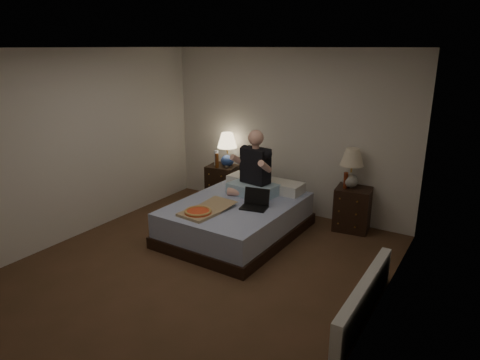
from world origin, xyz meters
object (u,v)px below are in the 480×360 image
Objects in this scene: lamp_right at (351,168)px; bed at (236,219)px; beer_bottle_left at (217,161)px; nightstand_right at (353,209)px; soda_can at (227,164)px; nightstand_left at (223,183)px; beer_bottle_right at (346,180)px; water_bottle at (216,158)px; pizza_box at (198,212)px; laptop at (254,200)px; person at (253,163)px; lamp_left at (227,150)px; radiator at (364,299)px.

bed is at bearing -139.58° from lamp_right.
lamp_right is 2.18m from beer_bottle_left.
soda_can is at bearing 174.06° from nightstand_right.
beer_bottle_right is at bearing -9.41° from nightstand_left.
water_bottle is at bearing 173.61° from nightstand_right.
laptop is at bearing 55.71° from pizza_box.
beer_bottle_right is (-0.05, -0.07, -0.17)m from lamp_right.
beer_bottle_right reaches higher than bed.
person reaches higher than bed.
water_bottle is 1.87m from pizza_box.
beer_bottle_left is at bearing -139.41° from soda_can.
soda_can is (-0.82, 1.00, 0.43)m from bed.
beer_bottle_left is 1.58m from laptop.
bed is 19.13× the size of soda_can.
water_bottle is (-0.20, -0.03, -0.16)m from lamp_left.
laptop reaches higher than radiator.
nightstand_left is at bearing 146.16° from radiator.
radiator is at bearing -32.46° from water_bottle.
person is at bearing -36.40° from lamp_left.
soda_can is (0.22, -0.01, -0.07)m from water_bottle.
person reaches higher than nightstand_right.
pizza_box reaches higher than radiator.
bed is 3.08× the size of nightstand_left.
water_bottle is 3.70m from radiator.
bed is 0.71m from pizza_box.
person is at bearing 110.24° from laptop.
lamp_left is 2.43× the size of beer_bottle_left.
bed is at bearing -44.38° from water_bottle.
pizza_box is (0.67, -1.68, -0.38)m from lamp_left.
water_bottle is 0.15m from beer_bottle_left.
lamp_left is 1.07m from person.
laptop is at bearing -129.99° from beer_bottle_right.
lamp_right is 5.60× the size of soda_can.
beer_bottle_right is 2.11m from pizza_box.
beer_bottle_left is 1.73m from pizza_box.
soda_can is (0.02, -0.05, -0.23)m from lamp_left.
person reaches higher than lamp_right.
laptop is (1.13, -1.06, -0.07)m from soda_can.
nightstand_right is 0.39× the size of radiator.
radiator is (2.89, -2.00, -0.70)m from lamp_left.
person is 0.65m from laptop.
person is (1.06, -0.60, 0.20)m from water_bottle.
nightstand_right reaches higher than bed.
soda_can reaches higher than nightstand_right.
lamp_right is at bearing 56.59° from beer_bottle_right.
lamp_right reaches higher than nightstand_right.
beer_bottle_right is 1.36m from laptop.
beer_bottle_left is (-2.23, -0.15, 0.43)m from nightstand_right.
beer_bottle_right is at bearing 55.67° from pizza_box.
nightstand_left is 1.11× the size of lamp_right.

